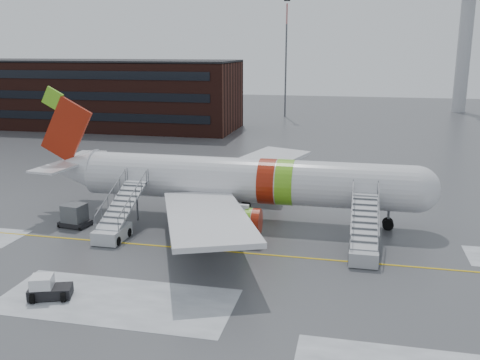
% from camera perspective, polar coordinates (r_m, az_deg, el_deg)
% --- Properties ---
extents(ground, '(260.00, 260.00, 0.00)m').
position_cam_1_polar(ground, '(40.05, 1.00, -7.30)').
color(ground, '#494C4F').
rests_on(ground, ground).
extents(airliner, '(35.03, 32.97, 11.18)m').
position_cam_1_polar(airliner, '(45.83, -0.62, -0.05)').
color(airliner, silver).
rests_on(airliner, ground).
extents(airstair_fwd, '(2.05, 7.70, 3.48)m').
position_cam_1_polar(airstair_fwd, '(39.17, 13.06, -6.51)').
color(airstair_fwd, '#A4A6AB').
rests_on(airstair_fwd, ground).
extents(airstair_aft, '(2.05, 7.70, 3.48)m').
position_cam_1_polar(airstair_aft, '(43.13, -13.10, -4.59)').
color(airstair_aft, silver).
rests_on(airstair_aft, ground).
extents(pushback_tug, '(2.75, 2.40, 1.40)m').
position_cam_1_polar(pushback_tug, '(34.32, -19.86, -10.82)').
color(pushback_tug, black).
rests_on(pushback_tug, ground).
extents(uld_container, '(2.54, 2.00, 1.90)m').
position_cam_1_polar(uld_container, '(46.59, -17.23, -3.70)').
color(uld_container, black).
rests_on(uld_container, ground).
extents(terminal_building, '(62.00, 16.11, 12.30)m').
position_cam_1_polar(terminal_building, '(105.80, -17.48, 8.83)').
color(terminal_building, '#3F1E16').
rests_on(terminal_building, ground).
extents(control_tower, '(6.40, 6.40, 30.00)m').
position_cam_1_polar(control_tower, '(133.58, 22.99, 14.73)').
color(control_tower, '#B2B5BA').
rests_on(control_tower, ground).
extents(light_mast_far_n, '(1.20, 1.20, 24.25)m').
position_cam_1_polar(light_mast_far_n, '(115.61, 4.94, 13.59)').
color(light_mast_far_n, '#595B60').
rests_on(light_mast_far_n, ground).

